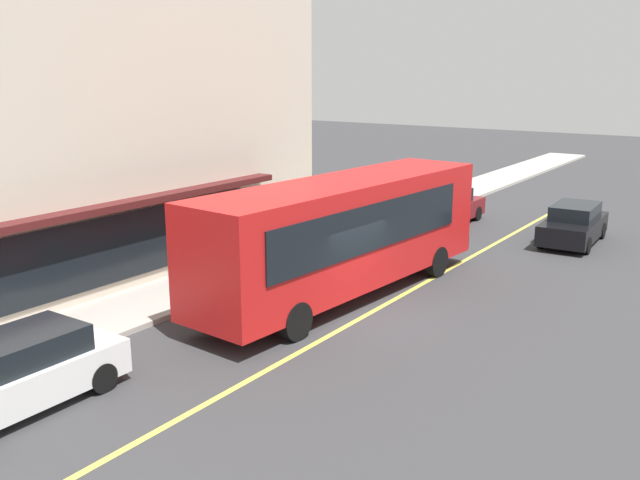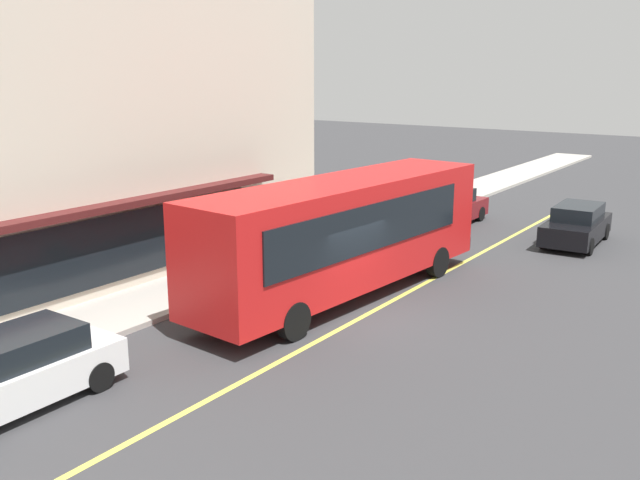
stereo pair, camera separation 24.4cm
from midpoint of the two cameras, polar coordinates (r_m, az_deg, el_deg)
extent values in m
plane|color=#38383A|center=(19.09, 3.89, -6.34)|extent=(120.00, 120.00, 0.00)
cube|color=#B2ADA3|center=(22.30, -8.37, -3.25)|extent=(80.00, 2.68, 0.15)
cube|color=#D8D14C|center=(19.09, 3.89, -6.33)|extent=(36.00, 0.16, 0.01)
cube|color=#4C1919|center=(20.00, -18.47, 2.25)|extent=(15.57, 0.70, 0.20)
cube|color=black|center=(20.46, -18.56, -1.25)|extent=(13.35, 0.08, 2.00)
cube|color=red|center=(20.21, 2.37, 0.76)|extent=(11.16, 3.32, 3.00)
cube|color=black|center=(24.62, 10.10, 3.79)|extent=(0.28, 2.10, 1.80)
cube|color=black|center=(20.69, -0.93, 2.09)|extent=(8.78, 0.72, 1.32)
cube|color=black|center=(19.17, 4.86, 1.09)|extent=(8.78, 0.72, 1.32)
cube|color=#0CF259|center=(24.54, 10.27, 5.86)|extent=(0.22, 1.90, 0.36)
cube|color=#2D2D33|center=(25.03, 10.06, 0.19)|extent=(0.34, 2.41, 0.40)
cylinder|color=black|center=(23.99, 5.28, -0.87)|extent=(1.02, 0.37, 1.00)
cylinder|color=black|center=(22.85, 9.96, -1.78)|extent=(1.02, 0.37, 1.00)
cylinder|color=black|center=(18.83, -6.97, -5.08)|extent=(1.02, 0.37, 1.00)
cylinder|color=black|center=(17.35, -1.78, -6.67)|extent=(1.02, 0.37, 1.00)
cube|color=maroon|center=(30.67, 10.84, 2.38)|extent=(4.32, 1.85, 0.75)
cube|color=black|center=(30.41, 10.78, 3.54)|extent=(2.42, 1.54, 0.55)
cylinder|color=black|center=(32.32, 10.59, 2.48)|extent=(0.64, 0.23, 0.64)
cylinder|color=black|center=(31.67, 13.26, 2.11)|extent=(0.64, 0.23, 0.64)
cylinder|color=black|center=(29.83, 8.23, 1.63)|extent=(0.64, 0.23, 0.64)
cylinder|color=black|center=(29.13, 11.08, 1.21)|extent=(0.64, 0.23, 0.64)
cube|color=white|center=(15.29, -23.55, -10.44)|extent=(4.31, 1.82, 0.75)
cube|color=black|center=(15.12, -23.30, -8.02)|extent=(2.42, 1.52, 0.55)
cylinder|color=black|center=(15.48, -17.30, -10.68)|extent=(0.64, 0.22, 0.64)
cylinder|color=black|center=(16.73, -20.81, -9.10)|extent=(0.64, 0.22, 0.64)
cube|color=black|center=(28.50, 20.56, 0.86)|extent=(4.38, 1.99, 0.75)
cube|color=black|center=(28.51, 20.73, 2.19)|extent=(2.47, 1.62, 0.55)
cylinder|color=black|center=(27.05, 21.54, -0.49)|extent=(0.65, 0.25, 0.64)
cylinder|color=black|center=(27.39, 18.19, -0.04)|extent=(0.65, 0.25, 0.64)
cylinder|color=black|center=(29.77, 22.65, 0.66)|extent=(0.65, 0.25, 0.64)
cylinder|color=black|center=(30.08, 19.59, 1.06)|extent=(0.65, 0.25, 0.64)
cylinder|color=black|center=(29.08, 1.64, 1.87)|extent=(0.18, 0.18, 0.76)
cylinder|color=#B28C33|center=(28.94, 1.65, 3.19)|extent=(0.34, 0.34, 0.60)
sphere|color=tan|center=(28.87, 1.65, 3.98)|extent=(0.21, 0.21, 0.21)
cylinder|color=black|center=(23.00, -3.62, -1.42)|extent=(0.18, 0.18, 0.75)
cylinder|color=#33388C|center=(22.83, -3.65, 0.20)|extent=(0.34, 0.34, 0.59)
sphere|color=tan|center=(22.74, -3.66, 1.18)|extent=(0.21, 0.21, 0.21)
cylinder|color=black|center=(28.56, 4.19, 1.74)|extent=(0.18, 0.18, 0.88)
cylinder|color=#3F3F47|center=(28.41, 4.22, 3.31)|extent=(0.34, 0.34, 0.70)
sphere|color=tan|center=(28.32, 4.24, 4.25)|extent=(0.25, 0.25, 0.25)
camera|label=1|loc=(0.12, -89.66, 0.08)|focal=38.85mm
camera|label=2|loc=(0.12, 90.34, -0.08)|focal=38.85mm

